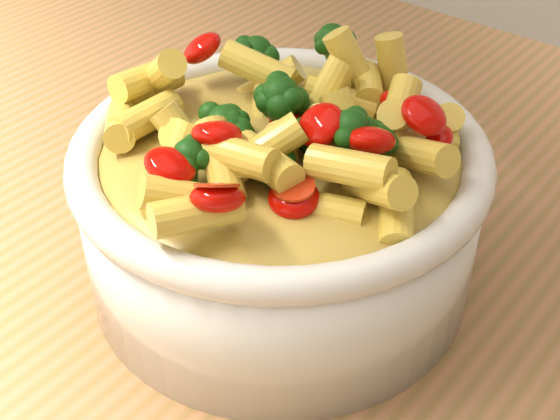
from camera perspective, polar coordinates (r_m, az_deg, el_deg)
The scene contains 2 objects.
serving_bowl at distance 0.45m, azimuth 0.00°, elevation 0.12°, with size 0.23×0.23×0.10m.
pasta_salad at distance 0.41m, azimuth 0.00°, elevation 6.92°, with size 0.18×0.18×0.04m.
Camera 1 is at (0.14, -0.28, 1.22)m, focal length 50.00 mm.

